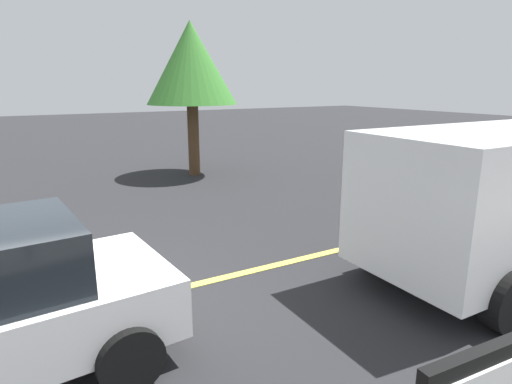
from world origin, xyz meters
The scene contains 4 objects.
ground_plane centered at (0.00, 0.00, 0.00)m, with size 80.00×80.00×0.00m, color #262628.
lane_marking_centre centered at (3.00, 0.00, 0.01)m, with size 28.00×0.16×0.01m, color #E0D14C.
car_red_far_lane centered at (11.58, 1.77, 0.81)m, with size 3.94×2.09×1.62m.
tree_left_verge centered at (4.81, 7.34, 3.40)m, with size 2.75×2.75×4.65m.
Camera 1 is at (-0.25, -5.36, 2.81)m, focal length 30.22 mm.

